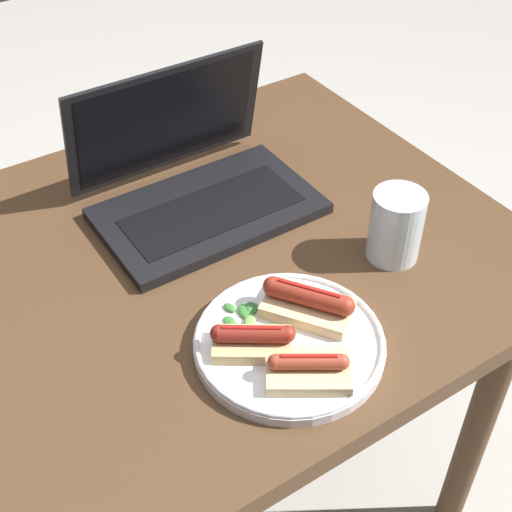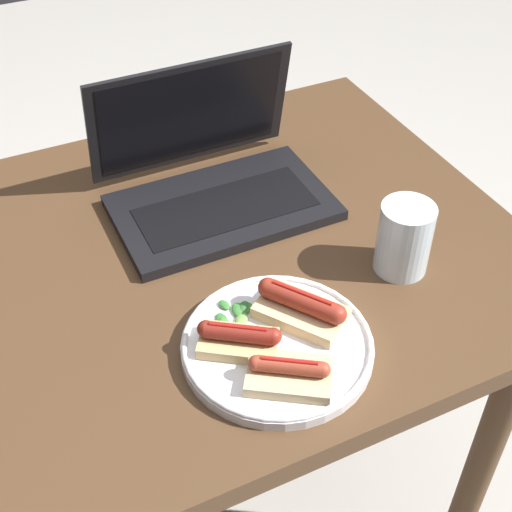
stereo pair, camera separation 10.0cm
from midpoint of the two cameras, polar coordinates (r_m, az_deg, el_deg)
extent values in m
plane|color=#B7B2A8|center=(1.66, -2.42, -19.33)|extent=(6.00, 6.00, 0.00)
cube|color=#4C331E|center=(1.10, -3.46, -0.94)|extent=(1.05, 0.78, 0.04)
cylinder|color=#4C331E|center=(1.70, 6.82, 0.61)|extent=(0.05, 0.05, 0.69)
cylinder|color=#4C331E|center=(1.40, 20.03, -14.36)|extent=(0.05, 0.05, 0.69)
cube|color=black|center=(1.16, -0.23, 3.81)|extent=(0.35, 0.21, 0.02)
cube|color=black|center=(1.15, 0.04, 3.83)|extent=(0.29, 0.12, 0.00)
cube|color=black|center=(1.20, -2.87, 11.22)|extent=(0.35, 0.05, 0.20)
cube|color=black|center=(1.19, -2.79, 11.17)|extent=(0.31, 0.04, 0.17)
cylinder|color=silver|center=(0.95, 4.73, -7.40)|extent=(0.25, 0.25, 0.02)
torus|color=silver|center=(0.94, 4.77, -7.02)|extent=(0.25, 0.25, 0.01)
cube|color=#D6B784|center=(0.90, 5.87, -9.68)|extent=(0.13, 0.12, 0.02)
cylinder|color=#9E3D28|center=(0.88, 5.95, -8.94)|extent=(0.08, 0.06, 0.02)
sphere|color=#9E3D28|center=(0.89, 8.61, -9.15)|extent=(0.02, 0.02, 0.02)
sphere|color=#9E3D28|center=(0.88, 3.30, -8.70)|extent=(0.02, 0.02, 0.02)
cylinder|color=red|center=(0.88, 6.00, -8.52)|extent=(0.06, 0.04, 0.00)
cube|color=#D6B784|center=(0.97, 6.55, -4.66)|extent=(0.12, 0.14, 0.02)
cylinder|color=maroon|center=(0.95, 6.65, -3.71)|extent=(0.08, 0.10, 0.03)
sphere|color=maroon|center=(0.97, 3.90, -2.67)|extent=(0.03, 0.03, 0.03)
sphere|color=maroon|center=(0.94, 9.48, -4.77)|extent=(0.03, 0.03, 0.03)
cylinder|color=red|center=(0.94, 6.72, -3.12)|extent=(0.05, 0.07, 0.01)
cube|color=tan|center=(0.93, 1.75, -7.12)|extent=(0.12, 0.10, 0.02)
cylinder|color=maroon|center=(0.91, 1.78, -6.30)|extent=(0.09, 0.07, 0.02)
sphere|color=maroon|center=(0.91, 4.52, -6.59)|extent=(0.02, 0.02, 0.02)
sphere|color=maroon|center=(0.92, -0.95, -6.00)|extent=(0.02, 0.02, 0.02)
cylinder|color=red|center=(0.91, 1.79, -5.81)|extent=(0.06, 0.05, 0.00)
ellipsoid|color=#387A33|center=(0.96, 0.14, -5.24)|extent=(0.01, 0.02, 0.01)
ellipsoid|color=#709E4C|center=(0.96, 1.80, -5.27)|extent=(0.03, 0.03, 0.01)
ellipsoid|color=#387A33|center=(0.98, 0.35, -4.06)|extent=(0.02, 0.02, 0.01)
ellipsoid|color=#387A33|center=(0.98, 1.52, -4.50)|extent=(0.02, 0.03, 0.01)
ellipsoid|color=#387A33|center=(0.98, 1.94, -4.41)|extent=(0.03, 0.03, 0.01)
ellipsoid|color=#4C8E3D|center=(0.98, 1.51, -4.33)|extent=(0.02, 0.02, 0.01)
ellipsoid|color=#2D662D|center=(0.98, 1.93, -4.27)|extent=(0.03, 0.03, 0.01)
ellipsoid|color=#4C8E3D|center=(0.96, 0.51, -5.52)|extent=(0.01, 0.02, 0.01)
cylinder|color=silver|center=(1.06, 14.42, 1.26)|extent=(0.08, 0.08, 0.11)
camera|label=1|loc=(0.05, -87.13, 2.54)|focal=50.00mm
camera|label=2|loc=(0.05, 92.87, -2.54)|focal=50.00mm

